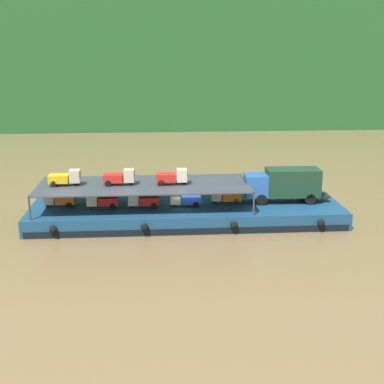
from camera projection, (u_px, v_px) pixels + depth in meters
name	position (u px, v px, depth m)	size (l,w,h in m)	color
ground_plane	(187.00, 221.00, 46.76)	(400.00, 400.00, 0.00)	brown
hillside_far_bank	(165.00, 27.00, 109.42)	(127.20, 37.75, 35.14)	#235628
cargo_barge	(187.00, 213.00, 46.54)	(27.92, 8.22, 1.50)	navy
covered_lorry	(284.00, 184.00, 46.92)	(7.90, 2.47, 3.10)	#285BA3
cargo_rack	(144.00, 185.00, 45.58)	(18.72, 6.90, 2.00)	#383D47
mini_truck_lower_stern	(59.00, 199.00, 45.76)	(2.75, 1.21, 1.38)	orange
mini_truck_lower_aft	(102.00, 200.00, 45.33)	(2.78, 1.27, 1.38)	red
mini_truck_lower_mid	(143.00, 200.00, 45.46)	(2.74, 1.20, 1.38)	red
mini_truck_lower_fore	(185.00, 199.00, 45.81)	(2.76, 1.24, 1.38)	#1E47B7
mini_truck_lower_bow	(225.00, 196.00, 46.81)	(2.78, 1.26, 1.38)	orange
mini_truck_upper_stern	(65.00, 178.00, 45.01)	(2.77, 1.25, 1.38)	gold
mini_truck_upper_mid	(120.00, 177.00, 45.21)	(2.77, 1.26, 1.38)	red
mini_truck_upper_fore	(172.00, 177.00, 45.36)	(2.77, 1.26, 1.38)	red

